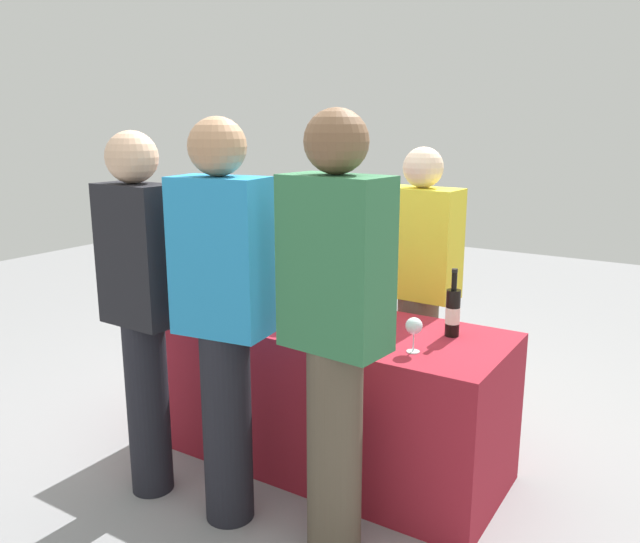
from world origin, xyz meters
TOP-DOWN VIEW (x-y plane):
  - ground_plane at (0.00, 0.00)m, footprint 12.00×12.00m
  - tasting_table at (0.00, 0.00)m, footprint 1.86×0.71m
  - wine_bottle_0 at (-0.68, 0.16)m, footprint 0.07×0.07m
  - wine_bottle_1 at (-0.52, 0.09)m, footprint 0.07×0.07m
  - wine_bottle_2 at (-0.41, 0.07)m, footprint 0.07×0.07m
  - wine_bottle_3 at (-0.32, 0.17)m, footprint 0.07×0.07m
  - wine_bottle_4 at (-0.14, 0.11)m, footprint 0.07×0.07m
  - wine_bottle_5 at (-0.05, 0.17)m, footprint 0.07×0.07m
  - wine_bottle_6 at (0.18, 0.07)m, footprint 0.07×0.07m
  - wine_bottle_7 at (0.64, 0.13)m, footprint 0.07×0.07m
  - wine_glass_0 at (-0.66, -0.14)m, footprint 0.06×0.06m
  - wine_glass_1 at (-0.45, -0.09)m, footprint 0.07×0.07m
  - wine_glass_2 at (-0.37, -0.15)m, footprint 0.07×0.07m
  - wine_glass_3 at (-0.05, -0.19)m, footprint 0.07×0.07m
  - wine_glass_4 at (0.38, -0.14)m, footprint 0.06×0.06m
  - wine_glass_5 at (0.57, -0.16)m, footprint 0.07×0.07m
  - ice_bucket at (-0.72, -0.01)m, footprint 0.24×0.24m
  - server_pouring at (0.28, 0.55)m, footprint 0.42×0.24m
  - guest_0 at (-0.52, -0.67)m, footprint 0.36×0.22m
  - guest_1 at (-0.07, -0.64)m, footprint 0.41×0.26m
  - guest_2 at (0.44, -0.59)m, footprint 0.42×0.26m
  - menu_board at (-0.76, 1.04)m, footprint 0.58×0.15m

SIDE VIEW (x-z plane):
  - ground_plane at x=0.00m, z-range 0.00..0.00m
  - tasting_table at x=0.00m, z-range 0.00..0.75m
  - menu_board at x=-0.76m, z-range 0.00..0.75m
  - ice_bucket at x=-0.72m, z-range 0.75..0.92m
  - wine_glass_1 at x=-0.45m, z-range 0.77..0.91m
  - wine_glass_2 at x=-0.37m, z-range 0.77..0.91m
  - wine_glass_3 at x=-0.05m, z-range 0.78..0.92m
  - wine_glass_4 at x=0.38m, z-range 0.78..0.92m
  - wine_glass_0 at x=-0.66m, z-range 0.78..0.92m
  - wine_bottle_3 at x=-0.32m, z-range 0.71..1.00m
  - server_pouring at x=0.28m, z-range 0.06..1.64m
  - wine_bottle_4 at x=-0.14m, z-range 0.70..1.01m
  - wine_bottle_6 at x=0.18m, z-range 0.71..1.01m
  - wine_bottle_2 at x=-0.41m, z-range 0.70..1.01m
  - wine_glass_5 at x=0.57m, z-range 0.78..0.94m
  - wine_bottle_1 at x=-0.52m, z-range 0.70..1.01m
  - wine_bottle_7 at x=0.64m, z-range 0.70..1.02m
  - wine_bottle_5 at x=-0.05m, z-range 0.70..1.02m
  - wine_bottle_0 at x=-0.68m, z-range 0.71..1.03m
  - guest_0 at x=-0.52m, z-range 0.09..1.77m
  - guest_1 at x=-0.07m, z-range 0.09..1.81m
  - guest_2 at x=0.44m, z-range 0.08..1.84m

